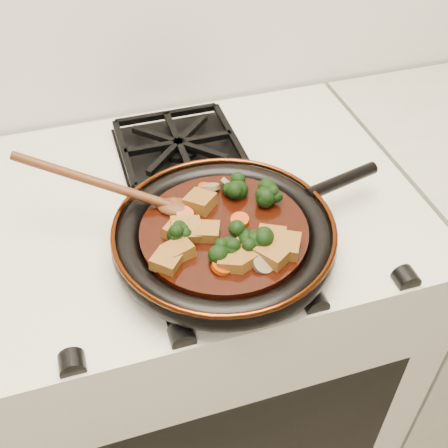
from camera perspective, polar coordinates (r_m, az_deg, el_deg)
name	(u,v)px	position (r m, az deg, el deg)	size (l,w,h in m)	color
stove	(204,344)	(1.34, -2.00, -12.05)	(0.76, 0.60, 0.90)	beige
burner_grate_front	(221,247)	(0.89, -0.27, -2.33)	(0.23, 0.23, 0.03)	black
burner_grate_back	(179,147)	(1.09, -4.60, 7.82)	(0.23, 0.23, 0.03)	black
skillet	(225,236)	(0.86, 0.12, -1.20)	(0.47, 0.35, 0.05)	black
braising_sauce	(224,234)	(0.86, 0.00, -1.01)	(0.26, 0.26, 0.02)	black
tofu_cube_0	(271,240)	(0.83, 4.80, -1.65)	(0.04, 0.04, 0.02)	brown
tofu_cube_1	(180,250)	(0.81, -4.54, -2.64)	(0.04, 0.04, 0.02)	brown
tofu_cube_2	(177,230)	(0.84, -4.76, -0.66)	(0.03, 0.04, 0.02)	brown
tofu_cube_3	(207,232)	(0.84, -1.77, -0.85)	(0.04, 0.03, 0.02)	brown
tofu_cube_4	(242,259)	(0.80, 1.88, -3.56)	(0.04, 0.03, 0.02)	brown
tofu_cube_5	(286,246)	(0.82, 6.35, -2.27)	(0.04, 0.04, 0.02)	brown
tofu_cube_6	(241,251)	(0.81, 1.76, -2.80)	(0.03, 0.03, 0.02)	brown
tofu_cube_7	(232,261)	(0.80, 0.79, -3.77)	(0.04, 0.04, 0.02)	brown
tofu_cube_8	(273,254)	(0.81, 5.01, -3.07)	(0.04, 0.04, 0.02)	brown
tofu_cube_9	(186,231)	(0.84, -3.92, -0.71)	(0.04, 0.04, 0.02)	brown
tofu_cube_10	(200,202)	(0.89, -2.43, 2.25)	(0.04, 0.04, 0.02)	brown
tofu_cube_11	(167,261)	(0.80, -5.85, -3.80)	(0.04, 0.04, 0.02)	brown
broccoli_floret_0	(244,238)	(0.83, 2.05, -1.44)	(0.05, 0.05, 0.05)	black
broccoli_floret_1	(181,234)	(0.83, -4.41, -0.98)	(0.06, 0.06, 0.05)	black
broccoli_floret_2	(223,249)	(0.81, -0.07, -2.54)	(0.06, 0.06, 0.05)	black
broccoli_floret_3	(254,241)	(0.82, 3.08, -1.72)	(0.06, 0.06, 0.06)	black
broccoli_floret_4	(235,190)	(0.91, 1.09, 3.51)	(0.06, 0.06, 0.05)	black
broccoli_floret_5	(270,195)	(0.89, 4.70, 2.96)	(0.06, 0.06, 0.06)	black
carrot_coin_0	(222,267)	(0.79, -0.22, -4.35)	(0.03, 0.03, 0.01)	#A63404
carrot_coin_1	(185,215)	(0.87, -3.98, 0.97)	(0.03, 0.03, 0.01)	#A63404
carrot_coin_2	(240,220)	(0.86, 1.62, 0.39)	(0.03, 0.03, 0.01)	#A63404
carrot_coin_3	(207,190)	(0.91, -1.77, 3.51)	(0.03, 0.03, 0.01)	#A63404
carrot_coin_4	(210,231)	(0.84, -1.48, -0.68)	(0.03, 0.03, 0.01)	#A63404
mushroom_slice_0	(230,186)	(0.92, 0.62, 3.87)	(0.04, 0.04, 0.01)	brown
mushroom_slice_1	(264,263)	(0.80, 4.04, -3.98)	(0.03, 0.03, 0.01)	brown
mushroom_slice_2	(210,187)	(0.92, -1.45, 3.78)	(0.03, 0.03, 0.01)	brown
wooden_spoon	(127,192)	(0.89, -9.80, 3.24)	(0.16, 0.10, 0.26)	#4F2711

